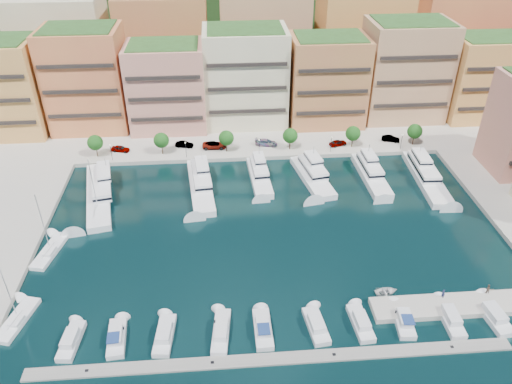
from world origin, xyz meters
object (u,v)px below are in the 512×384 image
(cruiser_4, at_px, (263,329))
(sailboat_1, at_px, (50,252))
(cruiser_2, at_px, (165,335))
(tender_0, at_px, (386,291))
(cruiser_1, at_px, (117,338))
(cruiser_8, at_px, (450,318))
(car_4, at_px, (338,143))
(person_1, at_px, (488,289))
(cruiser_5, at_px, (316,326))
(car_5, at_px, (391,139))
(lamppost_0, at_px, (111,150))
(yacht_0, at_px, (99,191))
(car_3, at_px, (266,142))
(tree_4, at_px, (353,134))
(yacht_2, at_px, (201,183))
(tree_5, at_px, (415,131))
(cruiser_9, at_px, (493,315))
(tree_2, at_px, (226,138))
(car_2, at_px, (215,145))
(cruiser_3, at_px, (221,332))
(tree_1, at_px, (161,140))
(tender_3, at_px, (493,290))
(cruiser_7, at_px, (403,321))
(yacht_4, at_px, (312,175))
(cruiser_0, at_px, (71,341))
(tree_0, at_px, (95,143))
(cruiser_6, at_px, (361,323))
(car_0, at_px, (120,149))
(yacht_3, at_px, (259,174))
(yacht_5, at_px, (370,172))
(person_0, at_px, (443,293))
(lamppost_2, at_px, (259,144))
(tree_3, at_px, (290,136))
(lamppost_1, at_px, (186,147))
(sailboat_0, at_px, (18,321))

(cruiser_4, bearing_deg, sailboat_1, 149.82)
(cruiser_2, bearing_deg, tender_0, 10.38)
(tender_0, bearing_deg, cruiser_2, 93.02)
(cruiser_1, height_order, cruiser_8, cruiser_1)
(car_4, xyz_separation_m, person_1, (13.39, -54.42, 0.11))
(cruiser_5, xyz_separation_m, car_5, (30.53, 60.30, 1.21))
(lamppost_0, bearing_deg, yacht_0, -92.79)
(car_3, bearing_deg, tree_4, -84.37)
(yacht_2, relative_size, cruiser_2, 2.82)
(tree_5, xyz_separation_m, cruiser_9, (-7.03, -58.09, -4.20))
(yacht_2, height_order, cruiser_2, yacht_2)
(tree_2, distance_m, car_4, 28.79)
(car_2, bearing_deg, cruiser_2, 174.84)
(cruiser_8, bearing_deg, cruiser_3, -179.99)
(tree_1, relative_size, cruiser_5, 0.73)
(yacht_2, relative_size, tender_3, 15.94)
(tree_4, height_order, cruiser_7, tree_4)
(cruiser_9, xyz_separation_m, car_3, (-30.75, 60.60, 1.27))
(car_2, relative_size, car_3, 1.09)
(tree_5, height_order, yacht_4, tree_5)
(yacht_0, distance_m, cruiser_0, 41.76)
(tree_0, bearing_deg, yacht_4, -14.31)
(tender_0, bearing_deg, cruiser_6, 130.07)
(tree_5, relative_size, cruiser_5, 0.73)
(tree_1, relative_size, car_2, 0.92)
(cruiser_8, height_order, car_0, car_0)
(cruiser_8, distance_m, car_2, 70.53)
(tree_0, distance_m, tender_0, 77.28)
(tree_2, xyz_separation_m, car_4, (28.63, 0.92, -2.96))
(tree_2, relative_size, yacht_3, 0.33)
(yacht_4, xyz_separation_m, yacht_5, (13.82, -0.15, 0.12))
(tree_0, bearing_deg, cruiser_6, -48.49)
(cruiser_1, distance_m, car_0, 60.76)
(tree_0, xyz_separation_m, tender_0, (57.61, -51.33, -4.33))
(person_0, bearing_deg, cruiser_8, 157.67)
(yacht_2, relative_size, yacht_5, 1.19)
(lamppost_2, height_order, yacht_2, yacht_2)
(yacht_3, bearing_deg, tree_2, 120.50)
(car_4, height_order, car_5, car_4)
(lamppost_0, bearing_deg, car_5, 3.65)
(tree_3, height_order, lamppost_1, tree_3)
(tree_0, distance_m, lamppost_0, 4.70)
(cruiser_5, bearing_deg, tender_0, 26.91)
(yacht_5, relative_size, cruiser_5, 2.49)
(cruiser_0, distance_m, cruiser_1, 6.82)
(cruiser_9, bearing_deg, lamppost_0, 141.03)
(yacht_3, xyz_separation_m, cruiser_2, (-18.49, -45.88, -0.66))
(cruiser_0, bearing_deg, car_2, 69.61)
(lamppost_0, bearing_deg, tree_4, 2.20)
(lamppost_1, xyz_separation_m, sailboat_0, (-24.95, -50.68, -3.52))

